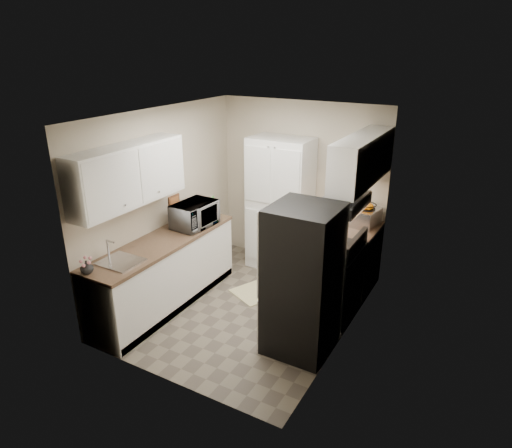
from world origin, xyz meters
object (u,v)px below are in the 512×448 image
(microwave, at_px, (195,215))
(wine_bottle, at_px, (204,208))
(electric_range, at_px, (330,281))
(refrigerator, at_px, (303,281))
(toaster_oven, at_px, (365,217))
(pantry_cabinet, at_px, (280,205))

(microwave, bearing_deg, wine_bottle, 13.49)
(electric_range, height_order, refrigerator, refrigerator)
(wine_bottle, height_order, toaster_oven, wine_bottle)
(refrigerator, relative_size, microwave, 2.80)
(wine_bottle, bearing_deg, toaster_oven, 22.64)
(electric_range, relative_size, microwave, 1.86)
(pantry_cabinet, xyz_separation_m, toaster_oven, (1.29, 0.01, 0.04))
(toaster_oven, bearing_deg, wine_bottle, -149.38)
(electric_range, distance_m, wine_bottle, 2.03)
(pantry_cabinet, height_order, toaster_oven, pantry_cabinet)
(refrigerator, bearing_deg, toaster_oven, 85.18)
(pantry_cabinet, xyz_separation_m, electric_range, (1.17, -0.93, -0.52))
(refrigerator, relative_size, wine_bottle, 5.68)
(electric_range, relative_size, wine_bottle, 3.77)
(microwave, bearing_deg, electric_range, -80.48)
(electric_range, bearing_deg, toaster_oven, 83.19)
(electric_range, height_order, wine_bottle, wine_bottle)
(refrigerator, height_order, wine_bottle, refrigerator)
(electric_range, height_order, microwave, microwave)
(wine_bottle, bearing_deg, electric_range, -2.30)
(toaster_oven, bearing_deg, refrigerator, -86.84)
(microwave, bearing_deg, toaster_oven, -57.17)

